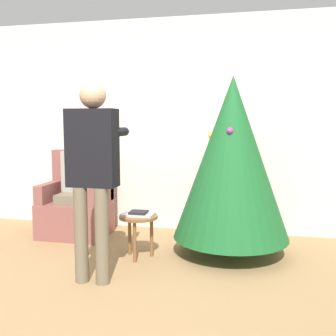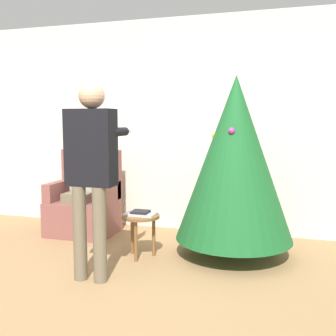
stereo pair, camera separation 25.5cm
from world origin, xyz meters
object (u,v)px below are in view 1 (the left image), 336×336
(armchair, at_px, (77,206))
(person_seated, at_px, (75,181))
(person_standing, at_px, (93,163))
(side_stool, at_px, (139,222))
(christmas_tree, at_px, (232,158))

(armchair, xyz_separation_m, person_seated, (0.00, -0.03, 0.32))
(person_standing, distance_m, side_stool, 0.95)
(person_seated, height_order, person_standing, person_standing)
(armchair, xyz_separation_m, person_standing, (0.77, -1.29, 0.69))
(armchair, height_order, side_stool, armchair)
(person_seated, xyz_separation_m, person_standing, (0.77, -1.26, 0.37))
(armchair, relative_size, person_standing, 0.60)
(armchair, bearing_deg, side_stool, -33.34)
(christmas_tree, relative_size, person_seated, 1.51)
(side_stool, bearing_deg, person_seated, 147.97)
(christmas_tree, xyz_separation_m, person_standing, (-1.13, -0.97, 0.02))
(person_standing, xyz_separation_m, side_stool, (0.21, 0.64, -0.67))
(christmas_tree, bearing_deg, side_stool, -160.47)
(armchair, distance_m, person_seated, 0.32)
(armchair, height_order, person_standing, person_standing)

